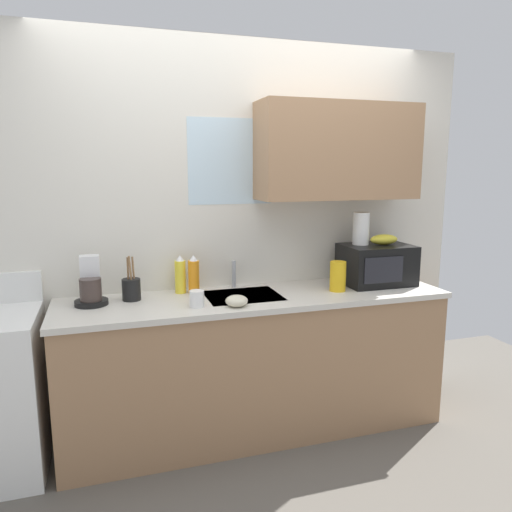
{
  "coord_description": "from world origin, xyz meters",
  "views": [
    {
      "loc": [
        -0.88,
        -2.81,
        1.69
      ],
      "look_at": [
        0.0,
        0.0,
        1.15
      ],
      "focal_mm": 34.11,
      "sensor_mm": 36.0,
      "label": 1
    }
  ],
  "objects_px": {
    "coffee_maker": "(91,286)",
    "banana_bunch": "(384,239)",
    "mug_white": "(197,299)",
    "dish_soap_bottle_orange": "(194,275)",
    "paper_towel_roll": "(361,228)",
    "utensil_crock": "(131,289)",
    "microwave": "(376,264)",
    "dish_soap_bottle_yellow": "(180,275)",
    "cereal_canister": "(338,276)",
    "small_bowl": "(237,301)"
  },
  "relations": [
    {
      "from": "coffee_maker",
      "to": "utensil_crock",
      "type": "xyz_separation_m",
      "value": [
        0.23,
        0.01,
        -0.03
      ]
    },
    {
      "from": "coffee_maker",
      "to": "dish_soap_bottle_yellow",
      "type": "relative_size",
      "value": 1.15
    },
    {
      "from": "small_bowl",
      "to": "banana_bunch",
      "type": "bearing_deg",
      "value": 12.72
    },
    {
      "from": "banana_bunch",
      "to": "cereal_canister",
      "type": "distance_m",
      "value": 0.45
    },
    {
      "from": "microwave",
      "to": "small_bowl",
      "type": "height_order",
      "value": "microwave"
    },
    {
      "from": "microwave",
      "to": "dish_soap_bottle_yellow",
      "type": "relative_size",
      "value": 1.89
    },
    {
      "from": "mug_white",
      "to": "small_bowl",
      "type": "distance_m",
      "value": 0.23
    },
    {
      "from": "dish_soap_bottle_orange",
      "to": "small_bowl",
      "type": "xyz_separation_m",
      "value": [
        0.18,
        -0.37,
        -0.08
      ]
    },
    {
      "from": "banana_bunch",
      "to": "dish_soap_bottle_orange",
      "type": "xyz_separation_m",
      "value": [
        -1.29,
        0.12,
        -0.19
      ]
    },
    {
      "from": "microwave",
      "to": "banana_bunch",
      "type": "relative_size",
      "value": 2.3
    },
    {
      "from": "microwave",
      "to": "coffee_maker",
      "type": "height_order",
      "value": "coffee_maker"
    },
    {
      "from": "microwave",
      "to": "mug_white",
      "type": "relative_size",
      "value": 4.84
    },
    {
      "from": "cereal_canister",
      "to": "utensil_crock",
      "type": "relative_size",
      "value": 0.7
    },
    {
      "from": "utensil_crock",
      "to": "coffee_maker",
      "type": "bearing_deg",
      "value": -177.15
    },
    {
      "from": "banana_bunch",
      "to": "utensil_crock",
      "type": "height_order",
      "value": "banana_bunch"
    },
    {
      "from": "dish_soap_bottle_yellow",
      "to": "small_bowl",
      "type": "xyz_separation_m",
      "value": [
        0.26,
        -0.4,
        -0.08
      ]
    },
    {
      "from": "utensil_crock",
      "to": "cereal_canister",
      "type": "bearing_deg",
      "value": -7.52
    },
    {
      "from": "cereal_canister",
      "to": "small_bowl",
      "type": "bearing_deg",
      "value": -168.19
    },
    {
      "from": "dish_soap_bottle_orange",
      "to": "mug_white",
      "type": "distance_m",
      "value": 0.32
    },
    {
      "from": "dish_soap_bottle_orange",
      "to": "utensil_crock",
      "type": "xyz_separation_m",
      "value": [
        -0.39,
        -0.05,
        -0.05
      ]
    },
    {
      "from": "utensil_crock",
      "to": "microwave",
      "type": "bearing_deg",
      "value": -2.51
    },
    {
      "from": "dish_soap_bottle_yellow",
      "to": "paper_towel_roll",
      "type": "bearing_deg",
      "value": -4.84
    },
    {
      "from": "dish_soap_bottle_yellow",
      "to": "dish_soap_bottle_orange",
      "type": "bearing_deg",
      "value": -21.94
    },
    {
      "from": "microwave",
      "to": "dish_soap_bottle_yellow",
      "type": "height_order",
      "value": "microwave"
    },
    {
      "from": "microwave",
      "to": "dish_soap_bottle_orange",
      "type": "height_order",
      "value": "microwave"
    },
    {
      "from": "banana_bunch",
      "to": "coffee_maker",
      "type": "height_order",
      "value": "banana_bunch"
    },
    {
      "from": "microwave",
      "to": "dish_soap_bottle_yellow",
      "type": "distance_m",
      "value": 1.33
    },
    {
      "from": "mug_white",
      "to": "utensil_crock",
      "type": "height_order",
      "value": "utensil_crock"
    },
    {
      "from": "dish_soap_bottle_orange",
      "to": "utensil_crock",
      "type": "height_order",
      "value": "utensil_crock"
    },
    {
      "from": "microwave",
      "to": "banana_bunch",
      "type": "height_order",
      "value": "banana_bunch"
    },
    {
      "from": "banana_bunch",
      "to": "small_bowl",
      "type": "bearing_deg",
      "value": -167.28
    },
    {
      "from": "coffee_maker",
      "to": "small_bowl",
      "type": "height_order",
      "value": "coffee_maker"
    },
    {
      "from": "dish_soap_bottle_yellow",
      "to": "mug_white",
      "type": "distance_m",
      "value": 0.35
    },
    {
      "from": "dish_soap_bottle_orange",
      "to": "utensil_crock",
      "type": "bearing_deg",
      "value": -172.53
    },
    {
      "from": "paper_towel_roll",
      "to": "utensil_crock",
      "type": "distance_m",
      "value": 1.56
    },
    {
      "from": "microwave",
      "to": "cereal_canister",
      "type": "height_order",
      "value": "microwave"
    },
    {
      "from": "mug_white",
      "to": "coffee_maker",
      "type": "bearing_deg",
      "value": 156.76
    },
    {
      "from": "coffee_maker",
      "to": "banana_bunch",
      "type": "bearing_deg",
      "value": -1.75
    },
    {
      "from": "paper_towel_roll",
      "to": "small_bowl",
      "type": "height_order",
      "value": "paper_towel_roll"
    },
    {
      "from": "banana_bunch",
      "to": "coffee_maker",
      "type": "xyz_separation_m",
      "value": [
        -1.91,
        0.06,
        -0.2
      ]
    },
    {
      "from": "paper_towel_roll",
      "to": "banana_bunch",
      "type": "bearing_deg",
      "value": -18.43
    },
    {
      "from": "banana_bunch",
      "to": "small_bowl",
      "type": "relative_size",
      "value": 1.54
    },
    {
      "from": "dish_soap_bottle_orange",
      "to": "mug_white",
      "type": "relative_size",
      "value": 2.58
    },
    {
      "from": "cereal_canister",
      "to": "banana_bunch",
      "type": "bearing_deg",
      "value": 14.38
    },
    {
      "from": "coffee_maker",
      "to": "microwave",
      "type": "bearing_deg",
      "value": -1.85
    },
    {
      "from": "microwave",
      "to": "cereal_canister",
      "type": "relative_size",
      "value": 2.39
    },
    {
      "from": "banana_bunch",
      "to": "dish_soap_bottle_orange",
      "type": "height_order",
      "value": "banana_bunch"
    },
    {
      "from": "paper_towel_roll",
      "to": "utensil_crock",
      "type": "height_order",
      "value": "paper_towel_roll"
    },
    {
      "from": "dish_soap_bottle_orange",
      "to": "dish_soap_bottle_yellow",
      "type": "height_order",
      "value": "dish_soap_bottle_orange"
    },
    {
      "from": "paper_towel_roll",
      "to": "utensil_crock",
      "type": "bearing_deg",
      "value": 179.26
    }
  ]
}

